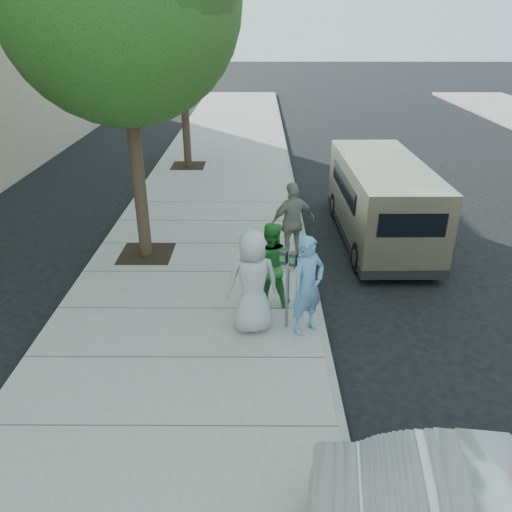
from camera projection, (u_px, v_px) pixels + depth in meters
name	position (u px, v px, depth m)	size (l,w,h in m)	color
ground	(242.00, 315.00, 9.47)	(120.00, 120.00, 0.00)	black
sidewalk	(190.00, 311.00, 9.44)	(5.00, 60.00, 0.15)	gray
curb_face	(318.00, 312.00, 9.43)	(0.12, 60.00, 0.16)	gray
tree_far	(181.00, 25.00, 16.38)	(3.92, 3.80, 6.49)	black
parking_meter	(288.00, 274.00, 8.40)	(0.32, 0.22, 1.46)	gray
van	(380.00, 199.00, 12.26)	(1.89, 5.43, 2.00)	beige
person_officer	(308.00, 285.00, 8.37)	(0.65, 0.43, 1.78)	#5C93C3
person_green_shirt	(270.00, 264.00, 9.23)	(0.80, 0.62, 1.65)	#2B8631
person_gray_shirt	(253.00, 282.00, 8.41)	(0.90, 0.59, 1.85)	#B2B1B4
person_striped_polo	(293.00, 222.00, 10.89)	(1.06, 0.44, 1.81)	gray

